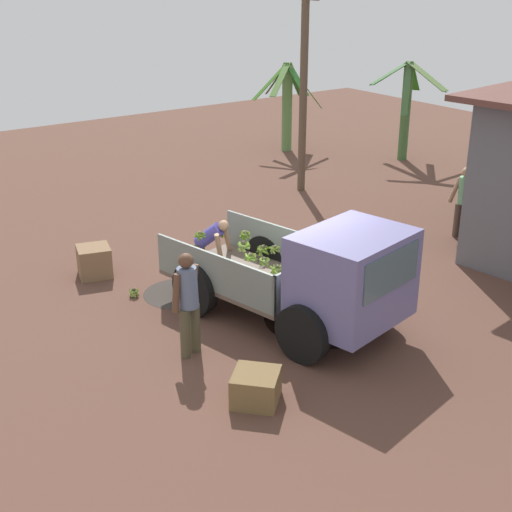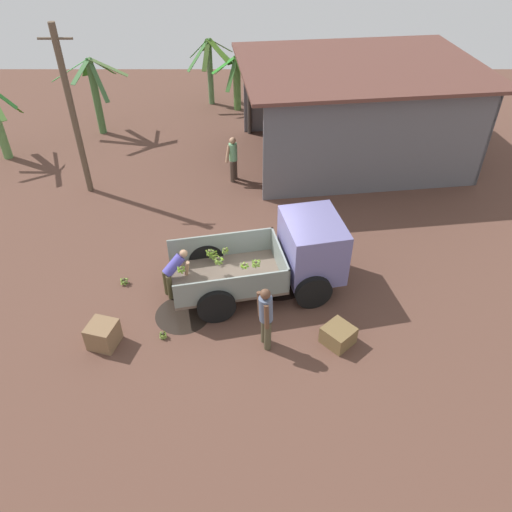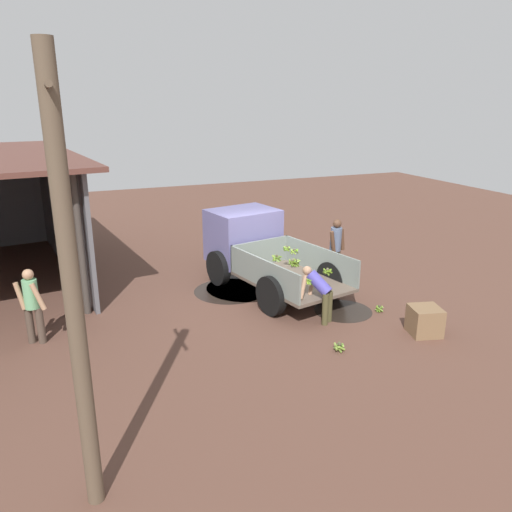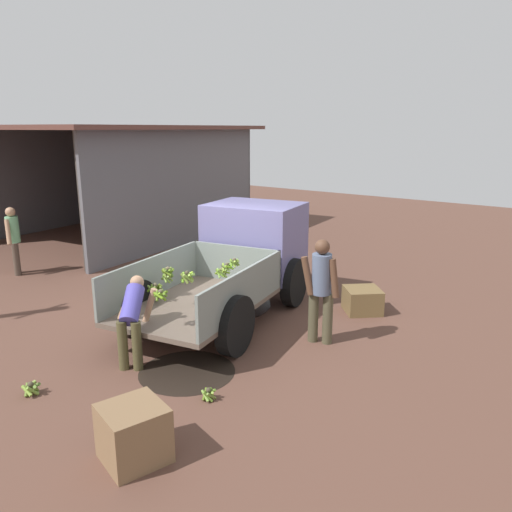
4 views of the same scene
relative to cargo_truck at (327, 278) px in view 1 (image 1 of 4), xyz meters
The scene contains 15 objects.
ground 1.54m from the cargo_truck, behind, with size 36.00×36.00×0.00m, color brown.
mud_patch_0 1.45m from the cargo_truck, 119.88° to the left, with size 1.91×1.91×0.01m, color black.
mud_patch_1 3.24m from the cargo_truck, 156.78° to the right, with size 1.40×1.40×0.01m, color black.
mud_patch_2 1.18m from the cargo_truck, 138.18° to the left, with size 2.17×2.17×0.01m, color black.
cargo_truck is the anchor object (origin of this frame).
utility_pole 8.54m from the cargo_truck, 143.91° to the left, with size 1.02×0.21×5.48m.
banana_palm_2 12.22m from the cargo_truck, 127.65° to the left, with size 3.07×2.36×3.08m.
banana_palm_3 12.92m from the cargo_truck, 145.14° to the left, with size 2.61×2.50×2.88m.
person_foreground_visitor 2.33m from the cargo_truck, 108.80° to the right, with size 0.43×0.63×1.75m.
person_worker_loading 3.12m from the cargo_truck, behind, with size 0.79×0.80×1.28m.
person_bystander_near_shed 5.91m from the cargo_truck, 107.48° to the left, with size 0.49×0.62×1.64m.
banana_bunch_on_ground_0 4.64m from the cargo_truck, behind, with size 0.23×0.24×0.19m.
banana_bunch_on_ground_1 3.89m from the cargo_truck, 148.12° to the right, with size 0.19×0.19×0.18m.
wooden_crate_0 5.10m from the cargo_truck, 154.47° to the right, with size 0.63×0.63×0.62m, color brown.
wooden_crate_1 2.48m from the cargo_truck, 65.41° to the right, with size 0.65×0.65×0.47m, color brown.
Camera 1 is at (9.20, -7.12, 5.85)m, focal length 50.00 mm.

